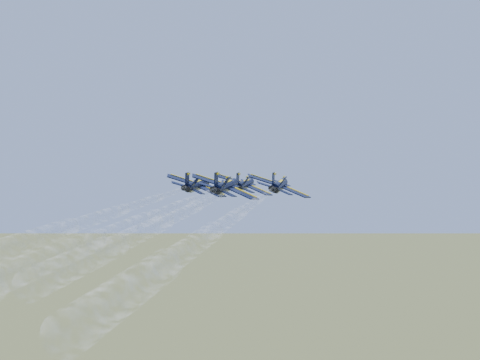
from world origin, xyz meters
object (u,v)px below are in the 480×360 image
at_px(jet_slot, 226,186).
at_px(jet_right, 279,185).
at_px(jet_lead, 245,184).
at_px(jet_left, 198,185).

bearing_deg(jet_slot, jet_right, 46.57).
bearing_deg(jet_lead, jet_slot, -89.27).
distance_m(jet_left, jet_right, 18.07).
relative_size(jet_lead, jet_right, 1.00).
height_order(jet_lead, jet_left, same).
relative_size(jet_left, jet_slot, 1.00).
bearing_deg(jet_right, jet_lead, 129.80).
distance_m(jet_lead, jet_left, 13.12).
distance_m(jet_left, jet_slot, 14.17).
relative_size(jet_right, jet_slot, 1.00).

